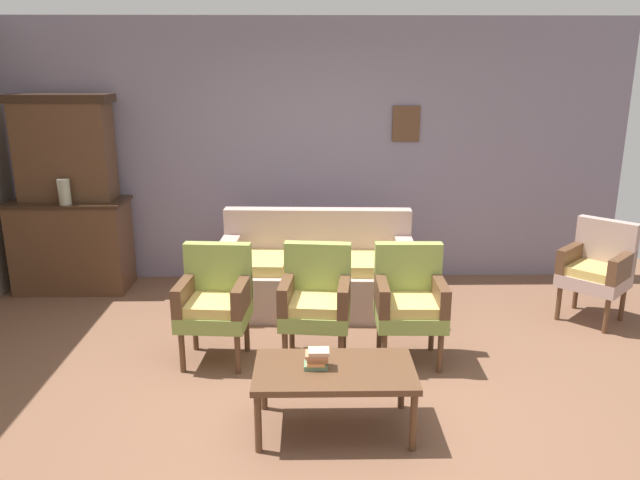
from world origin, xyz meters
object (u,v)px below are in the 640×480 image
(wingback_chair_by_fireplace, at_px, (597,266))
(side_cabinet, at_px, (72,245))
(armchair_row_middle, at_px, (316,298))
(armchair_near_cabinet, at_px, (410,299))
(book_stack_on_table, at_px, (317,359))
(armchair_by_doorway, at_px, (215,299))
(coffee_table, at_px, (334,375))
(vase_on_cabinet, at_px, (64,192))
(floral_couch, at_px, (317,275))

(wingback_chair_by_fireplace, bearing_deg, side_cabinet, 170.02)
(side_cabinet, bearing_deg, wingback_chair_by_fireplace, -9.98)
(armchair_row_middle, bearing_deg, armchair_near_cabinet, -1.73)
(side_cabinet, distance_m, book_stack_on_table, 3.57)
(armchair_by_doorway, bearing_deg, coffee_table, -48.40)
(vase_on_cabinet, height_order, floral_couch, vase_on_cabinet)
(book_stack_on_table, bearing_deg, coffee_table, -6.36)
(vase_on_cabinet, bearing_deg, armchair_row_middle, -30.69)
(coffee_table, bearing_deg, book_stack_on_table, 173.64)
(book_stack_on_table, bearing_deg, armchair_near_cabinet, 52.89)
(side_cabinet, xyz_separation_m, floral_couch, (2.48, -0.56, -0.14))
(armchair_row_middle, bearing_deg, wingback_chair_by_fireplace, 16.27)
(floral_couch, bearing_deg, side_cabinet, 167.27)
(armchair_near_cabinet, distance_m, wingback_chair_by_fireplace, 1.95)
(coffee_table, bearing_deg, vase_on_cabinet, 136.07)
(coffee_table, bearing_deg, wingback_chair_by_fireplace, 35.59)
(floral_couch, xyz_separation_m, armchair_by_doorway, (-0.79, -1.05, 0.17))
(vase_on_cabinet, relative_size, wingback_chair_by_fireplace, 0.28)
(vase_on_cabinet, bearing_deg, armchair_by_doorway, -41.20)
(side_cabinet, relative_size, book_stack_on_table, 7.45)
(vase_on_cabinet, relative_size, coffee_table, 0.25)
(vase_on_cabinet, bearing_deg, floral_couch, -8.86)
(coffee_table, relative_size, book_stack_on_table, 6.45)
(armchair_by_doorway, distance_m, book_stack_on_table, 1.25)
(book_stack_on_table, bearing_deg, side_cabinet, 133.49)
(side_cabinet, distance_m, floral_couch, 2.55)
(wingback_chair_by_fireplace, xyz_separation_m, coffee_table, (-2.41, -1.73, -0.12))
(armchair_row_middle, height_order, wingback_chair_by_fireplace, same)
(side_cabinet, relative_size, armchair_by_doorway, 1.28)
(side_cabinet, bearing_deg, armchair_row_middle, -33.21)
(vase_on_cabinet, relative_size, book_stack_on_table, 1.60)
(book_stack_on_table, bearing_deg, armchair_by_doorway, 128.22)
(vase_on_cabinet, xyz_separation_m, armchair_near_cabinet, (3.13, -1.45, -0.55))
(armchair_near_cabinet, xyz_separation_m, wingback_chair_by_fireplace, (1.80, 0.76, 0.00))
(vase_on_cabinet, height_order, wingback_chair_by_fireplace, vase_on_cabinet)
(side_cabinet, relative_size, vase_on_cabinet, 4.65)
(vase_on_cabinet, bearing_deg, wingback_chair_by_fireplace, -8.02)
(armchair_by_doorway, relative_size, coffee_table, 0.90)
(side_cabinet, relative_size, coffee_table, 1.16)
(armchair_by_doorway, xyz_separation_m, armchair_near_cabinet, (1.50, -0.02, 0.00))
(floral_couch, xyz_separation_m, armchair_row_middle, (-0.02, -1.05, 0.17))
(floral_couch, xyz_separation_m, coffee_table, (0.09, -2.04, 0.05))
(armchair_near_cabinet, xyz_separation_m, book_stack_on_table, (-0.72, -0.96, -0.02))
(side_cabinet, bearing_deg, floral_couch, -12.73)
(coffee_table, bearing_deg, armchair_near_cabinet, 57.61)
(coffee_table, height_order, book_stack_on_table, book_stack_on_table)
(coffee_table, bearing_deg, armchair_by_doorway, 131.60)
(side_cabinet, distance_m, vase_on_cabinet, 0.62)
(armchair_by_doorway, bearing_deg, armchair_near_cabinet, -0.83)
(armchair_row_middle, xyz_separation_m, armchair_near_cabinet, (0.72, -0.02, 0.00))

